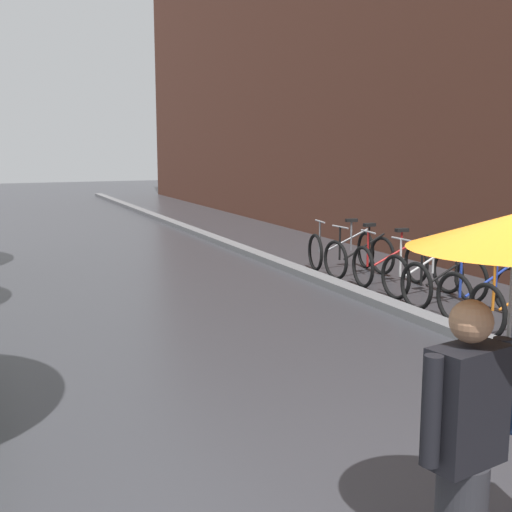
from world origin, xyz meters
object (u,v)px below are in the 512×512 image
object	(u,v)px
parked_bicycle_1	(484,292)
parked_bicycle_2	(445,281)
couple_under_umbrella	(510,348)
parked_bicycle_5	(359,256)
parked_bicycle_4	(390,263)
parked_bicycle_3	(422,273)
parked_bicycle_6	(341,250)

from	to	relation	value
parked_bicycle_1	parked_bicycle_2	bearing A→B (deg)	91.09
parked_bicycle_1	couple_under_umbrella	xyz separation A→B (m)	(-3.83, -4.39, 0.95)
couple_under_umbrella	parked_bicycle_5	bearing A→B (deg)	63.04
couple_under_umbrella	parked_bicycle_1	bearing A→B (deg)	48.87
parked_bicycle_1	parked_bicycle_4	bearing A→B (deg)	87.36
parked_bicycle_3	couple_under_umbrella	xyz separation A→B (m)	(-3.93, -5.86, 0.95)
parked_bicycle_1	parked_bicycle_5	world-z (taller)	same
parked_bicycle_4	parked_bicycle_5	distance (m)	0.81
parked_bicycle_1	parked_bicycle_3	xyz separation A→B (m)	(0.10, 1.48, 0.00)
parked_bicycle_4	parked_bicycle_6	world-z (taller)	same
parked_bicycle_4	couple_under_umbrella	size ratio (longest dim) A/B	0.56
parked_bicycle_4	parked_bicycle_5	size ratio (longest dim) A/B	0.99
parked_bicycle_5	parked_bicycle_6	distance (m)	0.79
couple_under_umbrella	parked_bicycle_2	bearing A→B (deg)	53.69
parked_bicycle_4	parked_bicycle_5	xyz separation A→B (m)	(-0.09, 0.81, 0.00)
parked_bicycle_1	parked_bicycle_4	world-z (taller)	same
couple_under_umbrella	parked_bicycle_6	bearing A→B (deg)	64.80
parked_bicycle_4	parked_bicycle_1	bearing A→B (deg)	-92.64
parked_bicycle_5	parked_bicycle_6	size ratio (longest dim) A/B	0.97
parked_bicycle_4	parked_bicycle_5	bearing A→B (deg)	96.64
parked_bicycle_2	parked_bicycle_6	xyz separation A→B (m)	(0.11, 3.15, 0.00)
parked_bicycle_3	parked_bicycle_4	world-z (taller)	same
parked_bicycle_2	parked_bicycle_1	bearing A→B (deg)	-88.91
parked_bicycle_2	parked_bicycle_5	bearing A→B (deg)	89.28
parked_bicycle_6	couple_under_umbrella	bearing A→B (deg)	-115.20
parked_bicycle_2	parked_bicycle_4	xyz separation A→B (m)	(0.12, 1.56, 0.00)
parked_bicycle_2	couple_under_umbrella	world-z (taller)	couple_under_umbrella
parked_bicycle_4	couple_under_umbrella	world-z (taller)	couple_under_umbrella
parked_bicycle_2	parked_bicycle_4	world-z (taller)	same
parked_bicycle_5	parked_bicycle_6	xyz separation A→B (m)	(0.08, 0.79, 0.00)
parked_bicycle_3	parked_bicycle_6	xyz separation A→B (m)	(-0.00, 2.48, 0.00)
parked_bicycle_3	couple_under_umbrella	size ratio (longest dim) A/B	0.55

